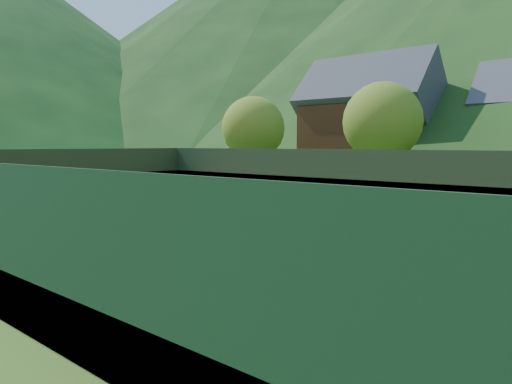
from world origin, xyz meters
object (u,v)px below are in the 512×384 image
Objects in this scene: student_b at (427,212)px; ball_hopper at (110,204)px; chalet_left at (369,123)px; student_a at (341,202)px; tennis_net at (270,210)px; coach at (182,205)px; student_d at (449,217)px; student_c at (426,216)px.

student_b reaches higher than ball_hopper.
chalet_left is (-15.99, 27.91, 4.85)m from student_b.
ball_hopper is at bearing 56.72° from student_a.
student_b is (4.28, -1.05, 0.10)m from student_a.
ball_hopper is at bearing -141.81° from tennis_net.
student_a is 4.41m from student_b.
ball_hopper is (-11.47, -6.41, -0.02)m from student_b.
chalet_left is at bearing -57.89° from student_b.
tennis_net reaches higher than ball_hopper.
coach is at bearing 69.08° from student_a.
coach is 1.14× the size of student_b.
student_b is at bearing -25.58° from student_d.
chalet_left reaches higher than student_c.
coach is 34.35m from chalet_left.
coach is 9.46m from student_c.
student_d is 0.11× the size of tennis_net.
chalet_left is at bearing -55.73° from student_a.
ball_hopper is (-5.49, -4.32, 0.25)m from tennis_net.
ball_hopper is at bearing -142.76° from coach.
coach reaches higher than student_b.
student_d is (8.98, 5.02, -0.21)m from coach.
chalet_left is (-10.00, 30.00, 5.13)m from tennis_net.
student_a is 1.01× the size of student_d.
student_a is at bearing -66.45° from chalet_left.
student_d is at bearing 15.65° from tennis_net.
student_d is at bearing -59.03° from chalet_left.
ball_hopper is (-12.34, -6.24, 0.08)m from student_d.
student_a is 0.94× the size of student_c.
student_c is 0.12× the size of tennis_net.
student_c is 0.83m from student_d.
student_c is at bearing 26.25° from ball_hopper.
ball_hopper is at bearing 31.47° from student_b.
coach is at bearing 18.63° from student_c.
student_d is 7.12m from tennis_net.
tennis_net is (-6.85, -1.92, -0.17)m from student_d.
coach is at bearing 19.94° from ball_hopper.
student_c is 0.10× the size of chalet_left.
ball_hopper is (-11.66, -5.75, 0.03)m from student_c.
student_c is at bearing 13.09° from tennis_net.
student_a is at bearing -30.86° from student_c.
student_b reaches higher than student_c.
chalet_left is (-11.71, 26.86, 4.95)m from student_a.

